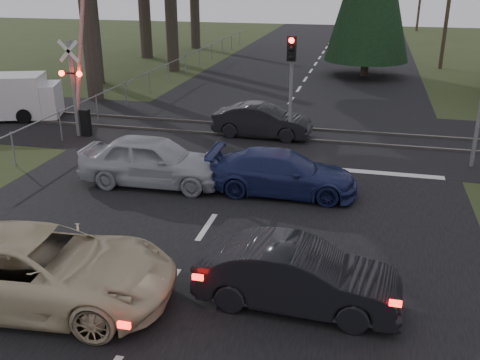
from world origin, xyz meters
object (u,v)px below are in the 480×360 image
(crossing_signal, at_px, (79,86))
(white_van, at_px, (2,97))
(blue_sedan, at_px, (283,173))
(dark_car_far, at_px, (262,121))
(traffic_signal_center, at_px, (291,72))
(silver_car, at_px, (153,161))
(dark_hatchback, at_px, (298,276))
(cream_coupe, at_px, (39,268))

(crossing_signal, relative_size, white_van, 1.29)
(blue_sedan, height_order, dark_car_far, dark_car_far)
(traffic_signal_center, bearing_deg, blue_sedan, -83.60)
(silver_car, xyz_separation_m, blue_sedan, (4.05, 0.21, -0.13))
(crossing_signal, xyz_separation_m, dark_hatchback, (10.06, -9.71, -1.39))
(silver_car, bearing_deg, blue_sedan, -88.74)
(traffic_signal_center, relative_size, white_van, 0.76)
(silver_car, xyz_separation_m, white_van, (-9.59, 5.83, 0.23))
(silver_car, bearing_deg, traffic_signal_center, -36.14)
(traffic_signal_center, relative_size, dark_car_far, 1.04)
(dark_hatchback, height_order, dark_car_far, dark_hatchback)
(cream_coupe, bearing_deg, white_van, 32.79)
(traffic_signal_center, relative_size, cream_coupe, 0.75)
(dark_car_far, distance_m, white_van, 11.89)
(dark_hatchback, xyz_separation_m, white_van, (-14.88, 11.31, 0.34))
(cream_coupe, distance_m, dark_hatchback, 5.15)
(dark_car_far, bearing_deg, cream_coupe, 173.39)
(dark_hatchback, xyz_separation_m, dark_car_far, (-2.99, 11.35, -0.02))
(dark_car_far, height_order, white_van, white_van)
(crossing_signal, height_order, dark_hatchback, crossing_signal)
(blue_sedan, bearing_deg, dark_car_far, 16.02)
(blue_sedan, bearing_deg, cream_coupe, 149.49)
(crossing_signal, distance_m, white_van, 5.18)
(crossing_signal, height_order, traffic_signal_center, crossing_signal)
(white_van, bearing_deg, dark_car_far, -19.44)
(dark_hatchback, relative_size, white_van, 0.75)
(silver_car, bearing_deg, white_van, 56.94)
(dark_hatchback, relative_size, dark_car_far, 1.03)
(white_van, bearing_deg, silver_car, -50.90)
(white_van, bearing_deg, traffic_signal_center, -22.70)
(blue_sedan, bearing_deg, traffic_signal_center, 5.20)
(crossing_signal, xyz_separation_m, silver_car, (4.77, -4.23, -1.28))
(traffic_signal_center, xyz_separation_m, dark_car_far, (-1.20, 0.74, -2.16))
(silver_car, bearing_deg, dark_car_far, -23.20)
(dark_hatchback, bearing_deg, crossing_signal, 48.40)
(dark_hatchback, distance_m, blue_sedan, 5.83)
(cream_coupe, xyz_separation_m, white_van, (-9.84, 12.38, 0.25))
(blue_sedan, bearing_deg, dark_hatchback, -168.93)
(dark_car_far, relative_size, white_van, 0.73)
(crossing_signal, bearing_deg, silver_car, -41.53)
(traffic_signal_center, distance_m, cream_coupe, 12.29)
(dark_hatchback, bearing_deg, dark_car_far, 17.14)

